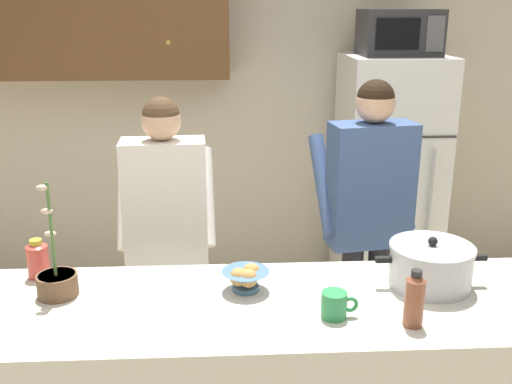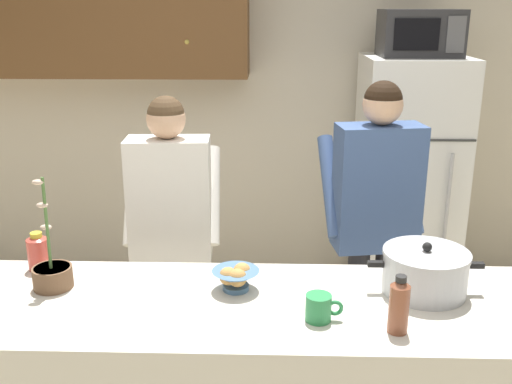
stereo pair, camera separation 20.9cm
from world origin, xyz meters
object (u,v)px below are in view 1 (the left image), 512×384
Objects in this scene: refrigerator at (388,180)px; coffee_mug at (335,305)px; bread_bowl at (246,278)px; person_near_pot at (166,220)px; potted_orchid at (57,280)px; cooking_pot at (431,265)px; person_by_sink at (369,202)px; bottle_mid_counter at (38,259)px; bottle_near_edge at (414,299)px; microwave at (399,32)px.

coffee_mug is at bearing -110.28° from refrigerator.
coffee_mug is 0.72× the size of bread_bowl.
person_near_pot is (-1.39, -1.08, 0.14)m from refrigerator.
potted_orchid is at bearing -116.87° from person_near_pot.
coffee_mug is (-0.41, -0.23, -0.04)m from cooking_pot.
coffee_mug is at bearing -151.29° from cooking_pot.
potted_orchid is at bearing -150.86° from person_by_sink.
bread_bowl is at bearing -11.40° from bottle_mid_counter.
person_by_sink is 0.75m from cooking_pot.
refrigerator is 1.78m from cooking_pot.
potted_orchid reaches higher than bottle_near_edge.
cooking_pot is at bearing -100.26° from refrigerator.
refrigerator is 3.82× the size of cooking_pot.
person_by_sink reaches higher than person_near_pot.
bottle_mid_counter is (-1.12, 0.38, 0.03)m from coffee_mug.
refrigerator is at bearing 79.74° from cooking_pot.
bottle_near_edge reaches higher than bottle_mid_counter.
cooking_pot is (-0.32, -1.74, 0.18)m from refrigerator.
microwave reaches higher than person_near_pot.
microwave is 2.63× the size of bread_bowl.
person_near_pot is at bearing 133.73° from bottle_near_edge.
bottle_mid_counter is at bearing 174.17° from cooking_pot.
refrigerator is 2.11m from coffee_mug.
person_by_sink is 1.05m from bottle_near_edge.
microwave is at bearing 37.14° from person_near_pot.
cooking_pot is at bearing 0.32° from potted_orchid.
microwave is 2.21m from bottle_near_edge.
microwave is 2.35× the size of bottle_near_edge.
potted_orchid is (-1.01, 0.22, 0.01)m from coffee_mug.
coffee_mug is 0.30× the size of potted_orchid.
person_by_sink is (-0.38, -0.98, -0.78)m from microwave.
bread_bowl is at bearing -61.80° from person_near_pot.
potted_orchid is at bearing -135.07° from microwave.
refrigerator is 9.09× the size of bread_bowl.
microwave reaches higher than bread_bowl.
bread_bowl is 0.89× the size of bottle_near_edge.
bread_bowl is 1.14× the size of bottle_mid_counter.
cooking_pot is at bearing 61.88° from bottle_near_edge.
microwave is (0.00, -0.02, 0.97)m from refrigerator.
person_near_pot is 8.58× the size of bread_bowl.
coffee_mug is (0.66, -0.89, 0.00)m from person_near_pot.
potted_orchid is (-0.34, -0.68, 0.02)m from person_near_pot.
person_near_pot reaches higher than bread_bowl.
refrigerator is 2.10m from bottle_near_edge.
refrigerator is 2.04m from bread_bowl.
cooking_pot is 0.98× the size of potted_orchid.
refrigerator reaches higher than coffee_mug.
microwave is 1.11× the size of cooking_pot.
person_near_pot is at bearing 148.18° from cooking_pot.
bread_bowl is 0.84m from bottle_mid_counter.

